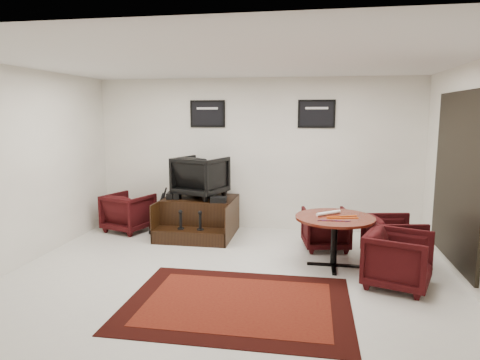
{
  "coord_description": "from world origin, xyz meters",
  "views": [
    {
      "loc": [
        1.06,
        -5.35,
        2.15
      ],
      "look_at": [
        -0.02,
        0.9,
        1.17
      ],
      "focal_mm": 32.0,
      "sensor_mm": 36.0,
      "label": 1
    }
  ],
  "objects_px": {
    "armchair_side": "(129,210)",
    "meeting_table": "(335,223)",
    "shine_podium": "(199,218)",
    "table_chair_corner": "(398,257)",
    "shine_chair": "(201,174)",
    "table_chair_back": "(326,227)",
    "table_chair_window": "(394,237)"
  },
  "relations": [
    {
      "from": "armchair_side",
      "to": "meeting_table",
      "type": "relative_size",
      "value": 0.7
    },
    {
      "from": "meeting_table",
      "to": "shine_podium",
      "type": "bearing_deg",
      "value": 151.03
    },
    {
      "from": "shine_podium",
      "to": "table_chair_corner",
      "type": "distance_m",
      "value": 3.61
    },
    {
      "from": "shine_chair",
      "to": "table_chair_corner",
      "type": "relative_size",
      "value": 1.07
    },
    {
      "from": "table_chair_back",
      "to": "table_chair_window",
      "type": "height_order",
      "value": "table_chair_window"
    },
    {
      "from": "armchair_side",
      "to": "table_chair_corner",
      "type": "relative_size",
      "value": 1.0
    },
    {
      "from": "table_chair_back",
      "to": "table_chair_corner",
      "type": "relative_size",
      "value": 0.92
    },
    {
      "from": "shine_podium",
      "to": "table_chair_corner",
      "type": "height_order",
      "value": "table_chair_corner"
    },
    {
      "from": "table_chair_window",
      "to": "shine_chair",
      "type": "bearing_deg",
      "value": 59.99
    },
    {
      "from": "shine_chair",
      "to": "meeting_table",
      "type": "xyz_separation_m",
      "value": [
        2.32,
        -1.42,
        -0.43
      ]
    },
    {
      "from": "table_chair_window",
      "to": "table_chair_corner",
      "type": "height_order",
      "value": "table_chair_corner"
    },
    {
      "from": "shine_chair",
      "to": "armchair_side",
      "type": "bearing_deg",
      "value": 24.93
    },
    {
      "from": "shine_chair",
      "to": "table_chair_window",
      "type": "bearing_deg",
      "value": 179.58
    },
    {
      "from": "shine_podium",
      "to": "table_chair_back",
      "type": "distance_m",
      "value": 2.27
    },
    {
      "from": "shine_chair",
      "to": "table_chair_corner",
      "type": "height_order",
      "value": "shine_chair"
    },
    {
      "from": "shine_chair",
      "to": "table_chair_window",
      "type": "xyz_separation_m",
      "value": [
        3.18,
        -1.11,
        -0.69
      ]
    },
    {
      "from": "table_chair_back",
      "to": "armchair_side",
      "type": "bearing_deg",
      "value": -17.18
    },
    {
      "from": "shine_podium",
      "to": "table_chair_back",
      "type": "xyz_separation_m",
      "value": [
        2.22,
        -0.47,
        0.05
      ]
    },
    {
      "from": "table_chair_back",
      "to": "table_chair_window",
      "type": "distance_m",
      "value": 1.08
    },
    {
      "from": "shine_podium",
      "to": "table_chair_corner",
      "type": "bearing_deg",
      "value": -31.63
    },
    {
      "from": "shine_podium",
      "to": "armchair_side",
      "type": "relative_size",
      "value": 1.7
    },
    {
      "from": "meeting_table",
      "to": "table_chair_back",
      "type": "bearing_deg",
      "value": 96.81
    },
    {
      "from": "meeting_table",
      "to": "table_chair_corner",
      "type": "bearing_deg",
      "value": -38.88
    },
    {
      "from": "shine_chair",
      "to": "table_chair_back",
      "type": "xyz_separation_m",
      "value": [
        2.22,
        -0.61,
        -0.71
      ]
    },
    {
      "from": "armchair_side",
      "to": "table_chair_corner",
      "type": "distance_m",
      "value": 4.81
    },
    {
      "from": "shine_chair",
      "to": "table_chair_window",
      "type": "distance_m",
      "value": 3.43
    },
    {
      "from": "shine_chair",
      "to": "meeting_table",
      "type": "height_order",
      "value": "shine_chair"
    },
    {
      "from": "shine_podium",
      "to": "table_chair_window",
      "type": "relative_size",
      "value": 1.75
    },
    {
      "from": "armchair_side",
      "to": "table_chair_back",
      "type": "xyz_separation_m",
      "value": [
        3.57,
        -0.47,
        -0.03
      ]
    },
    {
      "from": "shine_podium",
      "to": "meeting_table",
      "type": "height_order",
      "value": "meeting_table"
    },
    {
      "from": "table_chair_back",
      "to": "table_chair_corner",
      "type": "xyz_separation_m",
      "value": [
        0.85,
        -1.42,
        0.03
      ]
    },
    {
      "from": "armchair_side",
      "to": "table_chair_corner",
      "type": "height_order",
      "value": "table_chair_corner"
    }
  ]
}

